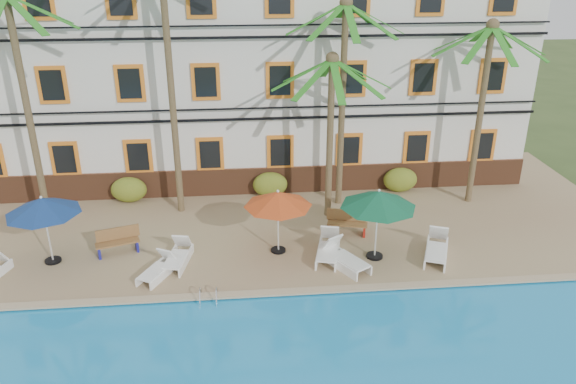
{
  "coord_description": "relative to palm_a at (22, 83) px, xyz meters",
  "views": [
    {
      "loc": [
        -0.3,
        -15.74,
        10.27
      ],
      "look_at": [
        1.46,
        3.0,
        2.0
      ],
      "focal_mm": 35.0,
      "sensor_mm": 36.0,
      "label": 1
    }
  ],
  "objects": [
    {
      "name": "ground",
      "position": [
        7.77,
        -4.62,
        -5.86
      ],
      "size": [
        100.0,
        100.0,
        0.0
      ],
      "primitive_type": "plane",
      "color": "#384C23",
      "rests_on": "ground"
    },
    {
      "name": "shrub_mid",
      "position": [
        8.79,
        1.98,
        -5.06
      ],
      "size": [
        1.5,
        0.9,
        1.1
      ],
      "primitive_type": "ellipsoid",
      "color": "#1D5C1A",
      "rests_on": "pool_deck"
    },
    {
      "name": "palm_b",
      "position": [
        5.03,
        0.89,
        0.6
      ],
      "size": [
        4.47,
        4.47,
        9.88
      ],
      "color": "brown",
      "rests_on": "pool_deck"
    },
    {
      "name": "lounger_e",
      "position": [
        10.9,
        -4.05,
        -5.31
      ],
      "size": [
        1.63,
        2.06,
        0.94
      ],
      "color": "white",
      "rests_on": "pool_deck"
    },
    {
      "name": "lounger_f",
      "position": [
        14.26,
        -3.76,
        -5.3
      ],
      "size": [
        1.44,
        2.15,
        0.96
      ],
      "color": "white",
      "rests_on": "pool_deck"
    },
    {
      "name": "pool_coping",
      "position": [
        7.77,
        -5.52,
        -5.58
      ],
      "size": [
        30.0,
        0.35,
        0.06
      ],
      "primitive_type": "cube",
      "color": "tan",
      "rests_on": "pool_deck"
    },
    {
      "name": "shrub_right",
      "position": [
        14.55,
        1.98,
        -5.06
      ],
      "size": [
        1.5,
        0.9,
        1.1
      ],
      "primitive_type": "ellipsoid",
      "color": "#1D5C1A",
      "rests_on": "pool_deck"
    },
    {
      "name": "hotel_building",
      "position": [
        7.77,
        5.37,
        -0.49
      ],
      "size": [
        25.4,
        6.44,
        10.22
      ],
      "color": "silver",
      "rests_on": "pool_deck"
    },
    {
      "name": "pool_ladder",
      "position": [
        6.38,
        -5.62,
        -5.61
      ],
      "size": [
        0.54,
        0.74,
        0.74
      ],
      "color": "silver",
      "rests_on": "ground"
    },
    {
      "name": "lounger_b",
      "position": [
        4.69,
        -4.1,
        -5.35
      ],
      "size": [
        1.3,
        1.76,
        0.79
      ],
      "color": "white",
      "rests_on": "pool_deck"
    },
    {
      "name": "palm_c",
      "position": [
        10.99,
        -0.08,
        -1.32
      ],
      "size": [
        4.47,
        4.47,
        6.54
      ],
      "color": "brown",
      "rests_on": "pool_deck"
    },
    {
      "name": "palm_a",
      "position": [
        0.0,
        0.0,
        0.0
      ],
      "size": [
        4.47,
        4.47,
        8.81
      ],
      "color": "brown",
      "rests_on": "pool_deck"
    },
    {
      "name": "palm_d",
      "position": [
        11.63,
        1.04,
        -0.25
      ],
      "size": [
        4.47,
        4.47,
        8.37
      ],
      "color": "brown",
      "rests_on": "pool_deck"
    },
    {
      "name": "umbrella_red",
      "position": [
        8.76,
        -2.86,
        -3.57
      ],
      "size": [
        2.39,
        2.39,
        2.39
      ],
      "color": "black",
      "rests_on": "pool_deck"
    },
    {
      "name": "umbrella_blue",
      "position": [
        0.94,
        -2.86,
        -3.49
      ],
      "size": [
        2.49,
        2.49,
        2.49
      ],
      "color": "black",
      "rests_on": "pool_deck"
    },
    {
      "name": "umbrella_green",
      "position": [
        12.09,
        -3.6,
        -3.38
      ],
      "size": [
        2.61,
        2.61,
        2.61
      ],
      "color": "black",
      "rests_on": "pool_deck"
    },
    {
      "name": "palm_e",
      "position": [
        17.21,
        0.7,
        -0.73
      ],
      "size": [
        4.47,
        4.47,
        7.54
      ],
      "color": "brown",
      "rests_on": "pool_deck"
    },
    {
      "name": "lounger_c",
      "position": [
        5.27,
        -3.36,
        -5.33
      ],
      "size": [
        0.99,
        1.91,
        0.86
      ],
      "color": "white",
      "rests_on": "pool_deck"
    },
    {
      "name": "bench_right",
      "position": [
        11.48,
        -1.72,
        -5.14
      ],
      "size": [
        1.57,
        0.84,
        0.93
      ],
      "color": "olive",
      "rests_on": "pool_deck"
    },
    {
      "name": "bench_left",
      "position": [
        3.07,
        -2.41,
        -5.14
      ],
      "size": [
        1.57,
        0.91,
        0.93
      ],
      "color": "olive",
      "rests_on": "pool_deck"
    },
    {
      "name": "shrub_left",
      "position": [
        2.78,
        1.98,
        -5.06
      ],
      "size": [
        1.5,
        0.9,
        1.1
      ],
      "primitive_type": "ellipsoid",
      "color": "#1D5C1A",
      "rests_on": "pool_deck"
    },
    {
      "name": "pool_deck",
      "position": [
        7.77,
        0.38,
        -5.74
      ],
      "size": [
        30.0,
        12.0,
        0.25
      ],
      "primitive_type": "cube",
      "color": "tan",
      "rests_on": "ground"
    },
    {
      "name": "lounger_d",
      "position": [
        10.48,
        -3.37,
        -5.3
      ],
      "size": [
        1.19,
        2.13,
        0.95
      ],
      "color": "white",
      "rests_on": "pool_deck"
    }
  ]
}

